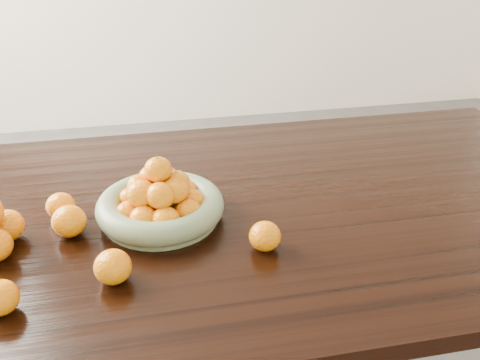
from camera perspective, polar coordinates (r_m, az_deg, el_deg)
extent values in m
cube|color=black|center=(1.30, -2.03, -3.68)|extent=(2.00, 1.00, 0.04)
cube|color=black|center=(2.16, 21.23, -3.47)|extent=(0.08, 0.08, 0.71)
cylinder|color=#6D7C5B|center=(1.25, -8.40, -3.84)|extent=(0.26, 0.26, 0.01)
torus|color=#6D7C5B|center=(1.24, -8.49, -2.75)|extent=(0.29, 0.29, 0.06)
ellipsoid|color=orange|center=(1.23, -5.07, -2.38)|extent=(0.06, 0.06, 0.06)
ellipsoid|color=orange|center=(1.27, -5.97, -1.20)|extent=(0.06, 0.06, 0.06)
ellipsoid|color=orange|center=(1.30, -7.75, -0.87)|extent=(0.06, 0.06, 0.05)
ellipsoid|color=orange|center=(1.29, -9.99, -1.15)|extent=(0.06, 0.06, 0.05)
ellipsoid|color=orange|center=(1.27, -11.52, -1.97)|extent=(0.06, 0.06, 0.05)
ellipsoid|color=orange|center=(1.21, -11.83, -3.44)|extent=(0.06, 0.06, 0.05)
ellipsoid|color=orange|center=(1.18, -10.22, -4.12)|extent=(0.06, 0.06, 0.06)
ellipsoid|color=orange|center=(1.16, -7.91, -4.31)|extent=(0.06, 0.06, 0.06)
ellipsoid|color=orange|center=(1.19, -5.50, -3.46)|extent=(0.06, 0.06, 0.06)
ellipsoid|color=orange|center=(1.23, -8.33, -2.57)|extent=(0.06, 0.06, 0.06)
ellipsoid|color=orange|center=(1.22, -6.76, -0.26)|extent=(0.06, 0.06, 0.05)
ellipsoid|color=orange|center=(1.24, -8.03, 0.24)|extent=(0.06, 0.06, 0.06)
ellipsoid|color=orange|center=(1.25, -9.40, 0.28)|extent=(0.06, 0.06, 0.06)
ellipsoid|color=orange|center=(1.22, -10.63, -0.65)|extent=(0.06, 0.06, 0.05)
ellipsoid|color=orange|center=(1.19, -10.44, -1.45)|extent=(0.07, 0.07, 0.06)
ellipsoid|color=orange|center=(1.17, -8.49, -1.65)|extent=(0.06, 0.06, 0.06)
ellipsoid|color=orange|center=(1.19, -7.01, -1.16)|extent=(0.06, 0.06, 0.06)
ellipsoid|color=orange|center=(1.20, -8.73, 1.09)|extent=(0.06, 0.06, 0.06)
ellipsoid|color=orange|center=(1.26, -23.62, -4.47)|extent=(0.07, 0.07, 0.07)
ellipsoid|color=orange|center=(1.06, -24.25, -11.37)|extent=(0.07, 0.07, 0.06)
ellipsoid|color=orange|center=(1.06, -13.41, -9.00)|extent=(0.07, 0.07, 0.07)
ellipsoid|color=orange|center=(1.12, 2.68, -6.00)|extent=(0.07, 0.07, 0.06)
ellipsoid|color=orange|center=(1.30, -18.59, -2.63)|extent=(0.07, 0.07, 0.06)
ellipsoid|color=orange|center=(1.22, -17.76, -4.20)|extent=(0.08, 0.08, 0.07)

